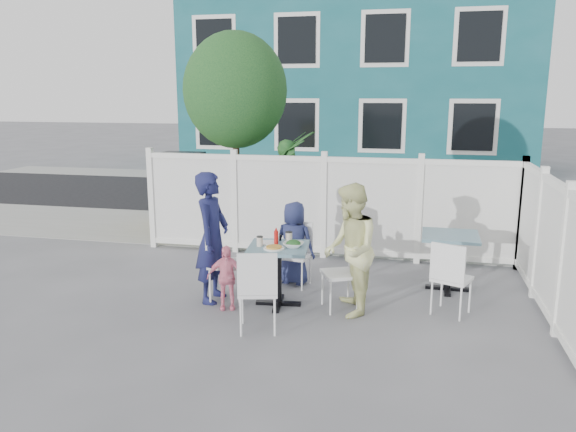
% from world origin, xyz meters
% --- Properties ---
extents(ground, '(80.00, 80.00, 0.00)m').
position_xyz_m(ground, '(0.00, 0.00, 0.00)').
color(ground, slate).
extents(near_sidewalk, '(24.00, 2.60, 0.01)m').
position_xyz_m(near_sidewalk, '(0.00, 3.80, 0.01)').
color(near_sidewalk, gray).
rests_on(near_sidewalk, ground).
extents(street, '(24.00, 5.00, 0.01)m').
position_xyz_m(street, '(0.00, 7.50, 0.00)').
color(street, black).
rests_on(street, ground).
extents(far_sidewalk, '(24.00, 1.60, 0.01)m').
position_xyz_m(far_sidewalk, '(0.00, 10.60, 0.01)').
color(far_sidewalk, gray).
rests_on(far_sidewalk, ground).
extents(building, '(11.00, 6.00, 6.00)m').
position_xyz_m(building, '(-0.50, 14.00, 3.00)').
color(building, '#15575F').
rests_on(building, ground).
extents(fence_back, '(5.86, 0.08, 1.60)m').
position_xyz_m(fence_back, '(0.10, 2.40, 0.78)').
color(fence_back, white).
rests_on(fence_back, ground).
extents(fence_right, '(0.08, 3.66, 1.60)m').
position_xyz_m(fence_right, '(3.00, 0.60, 0.78)').
color(fence_right, white).
rests_on(fence_right, ground).
extents(tree, '(1.80, 1.62, 3.59)m').
position_xyz_m(tree, '(-1.60, 3.30, 2.59)').
color(tree, '#382316').
rests_on(tree, ground).
extents(utility_cabinet, '(0.74, 0.53, 1.37)m').
position_xyz_m(utility_cabinet, '(-2.94, 4.00, 0.69)').
color(utility_cabinet, yellow).
rests_on(utility_cabinet, ground).
extents(potted_shrub_a, '(1.31, 1.31, 1.94)m').
position_xyz_m(potted_shrub_a, '(-0.59, 3.10, 0.97)').
color(potted_shrub_a, '#123B1B').
rests_on(potted_shrub_a, ground).
extents(potted_shrub_b, '(1.27, 1.42, 1.45)m').
position_xyz_m(potted_shrub_b, '(1.94, 3.00, 0.72)').
color(potted_shrub_b, '#123B1B').
rests_on(potted_shrub_b, ground).
extents(main_table, '(0.78, 0.78, 0.75)m').
position_xyz_m(main_table, '(-0.12, 0.24, 0.58)').
color(main_table, '#48657D').
rests_on(main_table, ground).
extents(spare_table, '(0.74, 0.74, 0.76)m').
position_xyz_m(spare_table, '(1.94, 1.25, 0.59)').
color(spare_table, '#48657D').
rests_on(spare_table, ground).
extents(chair_left, '(0.47, 0.49, 0.98)m').
position_xyz_m(chair_left, '(-0.86, 0.26, 0.57)').
color(chair_left, white).
rests_on(chair_left, ground).
extents(chair_right, '(0.53, 0.54, 0.90)m').
position_xyz_m(chair_right, '(0.70, 0.31, 0.52)').
color(chair_right, white).
rests_on(chair_right, ground).
extents(chair_back, '(0.44, 0.43, 0.85)m').
position_xyz_m(chair_back, '(-0.05, 1.05, 0.50)').
color(chair_back, white).
rests_on(chair_back, ground).
extents(chair_near, '(0.51, 0.50, 0.93)m').
position_xyz_m(chair_near, '(-0.14, -0.61, 0.54)').
color(chair_near, white).
rests_on(chair_near, ground).
extents(chair_spare, '(0.52, 0.51, 0.89)m').
position_xyz_m(chair_spare, '(1.90, 0.34, 0.52)').
color(chair_spare, white).
rests_on(chair_spare, ground).
extents(man, '(0.40, 0.60, 1.62)m').
position_xyz_m(man, '(-0.95, 0.24, 0.81)').
color(man, '#181B48').
rests_on(man, ground).
extents(woman, '(0.73, 0.86, 1.55)m').
position_xyz_m(woman, '(0.76, 0.17, 0.77)').
color(woman, '#D0D552').
rests_on(woman, ground).
extents(boy, '(0.61, 0.46, 1.14)m').
position_xyz_m(boy, '(-0.10, 1.08, 0.57)').
color(boy, navy).
rests_on(boy, ground).
extents(toddler, '(0.50, 0.32, 0.79)m').
position_xyz_m(toddler, '(-0.70, -0.01, 0.39)').
color(toddler, pink).
rests_on(toddler, ground).
extents(plate_main, '(0.25, 0.25, 0.02)m').
position_xyz_m(plate_main, '(-0.14, 0.11, 0.76)').
color(plate_main, white).
rests_on(plate_main, main_table).
extents(plate_side, '(0.22, 0.22, 0.02)m').
position_xyz_m(plate_side, '(-0.27, 0.34, 0.76)').
color(plate_side, white).
rests_on(plate_side, main_table).
extents(salad_bowl, '(0.24, 0.24, 0.06)m').
position_xyz_m(salad_bowl, '(0.07, 0.23, 0.78)').
color(salad_bowl, white).
rests_on(salad_bowl, main_table).
extents(coffee_cup_a, '(0.07, 0.07, 0.11)m').
position_xyz_m(coffee_cup_a, '(-0.33, 0.19, 0.80)').
color(coffee_cup_a, beige).
rests_on(coffee_cup_a, main_table).
extents(coffee_cup_b, '(0.08, 0.08, 0.13)m').
position_xyz_m(coffee_cup_b, '(-0.03, 0.44, 0.81)').
color(coffee_cup_b, beige).
rests_on(coffee_cup_b, main_table).
extents(ketchup_bottle, '(0.05, 0.05, 0.17)m').
position_xyz_m(ketchup_bottle, '(-0.15, 0.30, 0.83)').
color(ketchup_bottle, '#B71510').
rests_on(ketchup_bottle, main_table).
extents(salt_shaker, '(0.03, 0.03, 0.07)m').
position_xyz_m(salt_shaker, '(-0.17, 0.50, 0.79)').
color(salt_shaker, white).
rests_on(salt_shaker, main_table).
extents(pepper_shaker, '(0.03, 0.03, 0.07)m').
position_xyz_m(pepper_shaker, '(-0.15, 0.50, 0.79)').
color(pepper_shaker, black).
rests_on(pepper_shaker, main_table).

